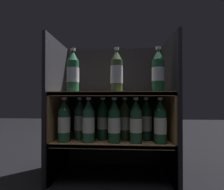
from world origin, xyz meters
name	(u,v)px	position (x,y,z in m)	size (l,w,h in m)	color
ground_plane	(111,190)	(0.00, 0.00, 0.00)	(6.00, 6.00, 0.00)	black
fridge_back_wall	(114,106)	(0.00, 0.37, 0.43)	(0.74, 0.02, 0.86)	black
fridge_side_left	(57,107)	(-0.36, 0.18, 0.43)	(0.02, 0.40, 0.86)	black
fridge_side_right	(170,108)	(0.36, 0.18, 0.43)	(0.02, 0.40, 0.86)	black
shelf_lower	(112,145)	(0.00, 0.17, 0.20)	(0.70, 0.36, 0.24)	#9E7547
shelf_upper	(112,114)	(0.00, 0.17, 0.39)	(0.70, 0.36, 0.53)	#9E7547
bottle_upper_front_0	(73,73)	(-0.22, 0.06, 0.64)	(0.07, 0.07, 0.26)	#1E5638
bottle_upper_front_1	(117,72)	(0.03, 0.06, 0.64)	(0.07, 0.07, 0.26)	#384C28
bottle_upper_front_2	(158,72)	(0.26, 0.06, 0.64)	(0.07, 0.07, 0.26)	#194C2D
bottle_lower_front_0	(64,122)	(-0.27, 0.06, 0.35)	(0.07, 0.07, 0.26)	#1E5638
bottle_lower_front_1	(89,122)	(-0.13, 0.06, 0.35)	(0.07, 0.07, 0.26)	#285B42
bottle_lower_front_2	(114,122)	(0.02, 0.06, 0.35)	(0.07, 0.07, 0.26)	#194C2D
bottle_lower_front_3	(136,122)	(0.14, 0.06, 0.35)	(0.07, 0.07, 0.26)	#1E5638
bottle_lower_front_4	(160,123)	(0.28, 0.06, 0.35)	(0.07, 0.07, 0.26)	#194C2D
bottle_lower_back_0	(80,120)	(-0.20, 0.14, 0.35)	(0.07, 0.07, 0.26)	#285B42
bottle_lower_back_1	(103,120)	(-0.06, 0.14, 0.35)	(0.07, 0.07, 0.26)	#194C2D
bottle_lower_back_2	(125,121)	(0.08, 0.14, 0.35)	(0.07, 0.07, 0.26)	#384C28
bottle_lower_back_3	(146,121)	(0.21, 0.14, 0.35)	(0.07, 0.07, 0.26)	#144228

